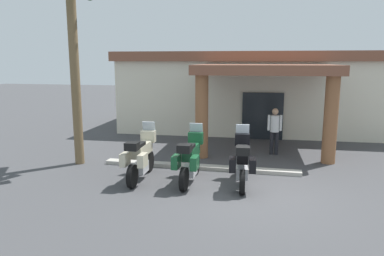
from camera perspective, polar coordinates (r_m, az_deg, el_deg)
ground_plane at (r=10.12m, az=9.50°, el=-9.84°), size 80.00×80.00×0.00m
motel_building at (r=19.46m, az=10.91°, el=5.84°), size 14.49×10.66×3.90m
motorcycle_cream at (r=10.94m, az=-8.00°, el=-4.41°), size 0.71×2.21×1.61m
motorcycle_green at (r=10.58m, az=-0.30°, el=-4.82°), size 0.70×2.21×1.61m
motorcycle_black at (r=10.45m, az=7.81°, el=-5.11°), size 0.74×2.21×1.61m
pedestrian at (r=14.00m, az=12.73°, el=0.02°), size 0.53×0.32×1.75m
palm_tree_roadside at (r=12.91m, az=-18.24°, el=17.82°), size 2.74×2.78×6.77m
curb_strip at (r=12.05m, az=1.16°, el=-6.08°), size 6.46×0.36×0.12m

